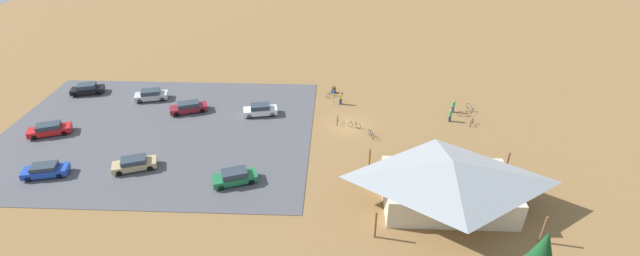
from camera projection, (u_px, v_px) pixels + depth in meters
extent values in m
plane|color=olive|center=(347.00, 126.00, 55.77)|extent=(160.00, 160.00, 0.00)
cube|color=#4C4C51|center=(157.00, 132.00, 54.38)|extent=(37.68, 28.51, 0.05)
cube|color=beige|center=(447.00, 191.00, 42.36)|extent=(12.02, 7.42, 2.84)
pyramid|color=#93999E|center=(451.00, 170.00, 41.08)|extent=(14.69, 10.09, 2.14)
cylinder|color=brown|center=(507.00, 164.00, 46.25)|extent=(0.20, 0.20, 2.84)
cylinder|color=brown|center=(369.00, 160.00, 46.76)|extent=(0.20, 0.20, 2.84)
cylinder|color=brown|center=(543.00, 230.00, 37.95)|extent=(0.20, 0.20, 2.84)
cylinder|color=brown|center=(375.00, 225.00, 38.46)|extent=(0.20, 0.20, 2.84)
cylinder|color=brown|center=(334.00, 90.00, 63.54)|extent=(0.60, 0.60, 0.90)
cylinder|color=#99999E|center=(333.00, 97.00, 60.21)|extent=(0.08, 0.08, 2.20)
cube|color=#1959B2|center=(333.00, 91.00, 59.80)|extent=(0.56, 0.04, 0.40)
torus|color=black|center=(469.00, 114.00, 57.59)|extent=(0.70, 0.10, 0.70)
torus|color=black|center=(460.00, 114.00, 57.70)|extent=(0.70, 0.10, 0.70)
cylinder|color=#B7B7BC|center=(465.00, 113.00, 57.58)|extent=(0.95, 0.11, 0.04)
cylinder|color=#B7B7BC|center=(466.00, 113.00, 57.53)|extent=(0.04, 0.04, 0.37)
cube|color=black|center=(466.00, 111.00, 57.44)|extent=(0.21, 0.10, 0.05)
cylinder|color=#B7B7BC|center=(462.00, 112.00, 57.56)|extent=(0.04, 0.04, 0.48)
cylinder|color=black|center=(462.00, 110.00, 57.44)|extent=(0.07, 0.48, 0.03)
torus|color=black|center=(358.00, 126.00, 54.95)|extent=(0.67, 0.31, 0.71)
torus|color=black|center=(351.00, 124.00, 55.32)|extent=(0.67, 0.31, 0.71)
cylinder|color=#1E7F38|center=(354.00, 124.00, 55.07)|extent=(0.89, 0.40, 0.04)
cylinder|color=#1E7F38|center=(356.00, 124.00, 54.96)|extent=(0.04, 0.04, 0.43)
cube|color=black|center=(356.00, 123.00, 54.85)|extent=(0.22, 0.15, 0.05)
cylinder|color=#1E7F38|center=(351.00, 123.00, 55.16)|extent=(0.04, 0.04, 0.51)
cylinder|color=black|center=(351.00, 121.00, 55.03)|extent=(0.22, 0.45, 0.03)
torus|color=black|center=(338.00, 118.00, 56.56)|extent=(0.08, 0.75, 0.75)
torus|color=black|center=(337.00, 123.00, 55.63)|extent=(0.08, 0.75, 0.75)
cylinder|color=orange|center=(337.00, 120.00, 56.03)|extent=(0.09, 1.00, 0.04)
cylinder|color=orange|center=(338.00, 118.00, 56.16)|extent=(0.04, 0.04, 0.39)
cube|color=black|center=(338.00, 117.00, 56.06)|extent=(0.09, 0.20, 0.05)
cylinder|color=orange|center=(337.00, 121.00, 55.61)|extent=(0.04, 0.04, 0.46)
cylinder|color=black|center=(337.00, 119.00, 55.49)|extent=(0.48, 0.06, 0.03)
torus|color=black|center=(328.00, 95.00, 62.21)|extent=(0.60, 0.41, 0.69)
torus|color=black|center=(335.00, 94.00, 62.68)|extent=(0.60, 0.41, 0.69)
cylinder|color=black|center=(331.00, 94.00, 62.39)|extent=(0.85, 0.57, 0.04)
cylinder|color=black|center=(330.00, 94.00, 62.26)|extent=(0.04, 0.04, 0.40)
cube|color=black|center=(330.00, 92.00, 62.16)|extent=(0.21, 0.18, 0.05)
cylinder|color=black|center=(334.00, 92.00, 62.52)|extent=(0.04, 0.04, 0.45)
cylinder|color=black|center=(334.00, 91.00, 62.40)|extent=(0.29, 0.42, 0.03)
torus|color=black|center=(472.00, 110.00, 58.61)|extent=(0.18, 0.68, 0.69)
torus|color=black|center=(468.00, 106.00, 59.53)|extent=(0.18, 0.68, 0.69)
cylinder|color=silver|center=(470.00, 107.00, 59.01)|extent=(0.24, 0.98, 0.04)
cylinder|color=silver|center=(471.00, 107.00, 58.81)|extent=(0.04, 0.04, 0.37)
cube|color=black|center=(471.00, 106.00, 58.72)|extent=(0.12, 0.21, 0.05)
cylinder|color=silver|center=(468.00, 105.00, 59.32)|extent=(0.04, 0.04, 0.43)
cylinder|color=black|center=(469.00, 103.00, 59.21)|extent=(0.48, 0.13, 0.03)
torus|color=black|center=(369.00, 132.00, 53.70)|extent=(0.31, 0.69, 0.73)
torus|color=black|center=(373.00, 136.00, 52.90)|extent=(0.31, 0.69, 0.73)
cylinder|color=#2347B7|center=(371.00, 133.00, 53.23)|extent=(0.38, 0.86, 0.04)
cylinder|color=#2347B7|center=(370.00, 132.00, 53.34)|extent=(0.04, 0.04, 0.41)
cube|color=black|center=(371.00, 131.00, 53.23)|extent=(0.15, 0.22, 0.05)
cylinder|color=#2347B7|center=(373.00, 134.00, 52.85)|extent=(0.04, 0.04, 0.50)
cylinder|color=black|center=(373.00, 132.00, 52.72)|extent=(0.46, 0.21, 0.03)
torus|color=black|center=(473.00, 121.00, 56.15)|extent=(0.36, 0.58, 0.65)
torus|color=black|center=(471.00, 124.00, 55.43)|extent=(0.36, 0.58, 0.65)
cylinder|color=red|center=(472.00, 122.00, 55.74)|extent=(0.49, 0.81, 0.04)
cylinder|color=red|center=(472.00, 121.00, 55.82)|extent=(0.04, 0.04, 0.38)
cube|color=black|center=(473.00, 119.00, 55.73)|extent=(0.17, 0.21, 0.05)
cylinder|color=red|center=(471.00, 122.00, 55.38)|extent=(0.04, 0.04, 0.45)
cylinder|color=black|center=(471.00, 121.00, 55.27)|extent=(0.43, 0.27, 0.03)
cube|color=#1E6B3D|center=(235.00, 178.00, 45.47)|extent=(4.84, 3.22, 0.66)
cube|color=#2D3842|center=(234.00, 173.00, 45.15)|extent=(2.90, 2.34, 0.60)
cylinder|color=black|center=(221.00, 187.00, 44.55)|extent=(0.68, 0.43, 0.64)
cylinder|color=black|center=(219.00, 178.00, 45.83)|extent=(0.68, 0.43, 0.64)
cylinder|color=black|center=(251.00, 182.00, 45.35)|extent=(0.68, 0.43, 0.64)
cylinder|color=black|center=(249.00, 173.00, 46.63)|extent=(0.68, 0.43, 0.64)
cube|color=red|center=(50.00, 130.00, 53.57)|extent=(5.02, 3.34, 0.70)
cube|color=#2D3842|center=(48.00, 126.00, 53.26)|extent=(3.01, 2.39, 0.51)
cylinder|color=black|center=(34.00, 138.00, 52.63)|extent=(0.68, 0.44, 0.64)
cylinder|color=black|center=(37.00, 131.00, 53.87)|extent=(0.68, 0.44, 0.64)
cylinder|color=black|center=(64.00, 133.00, 53.53)|extent=(0.68, 0.44, 0.64)
cylinder|color=black|center=(66.00, 127.00, 54.77)|extent=(0.68, 0.44, 0.64)
cube|color=maroon|center=(189.00, 108.00, 58.44)|extent=(5.04, 3.26, 0.66)
cube|color=#2D3842|center=(188.00, 104.00, 58.14)|extent=(3.01, 2.34, 0.51)
cylinder|color=black|center=(177.00, 114.00, 57.52)|extent=(0.68, 0.43, 0.64)
cylinder|color=black|center=(176.00, 109.00, 58.73)|extent=(0.68, 0.43, 0.64)
cylinder|color=black|center=(202.00, 110.00, 58.38)|extent=(0.68, 0.43, 0.64)
cylinder|color=black|center=(201.00, 105.00, 59.60)|extent=(0.68, 0.43, 0.64)
cube|color=#1E42B2|center=(46.00, 171.00, 46.48)|extent=(4.68, 2.71, 0.69)
cube|color=#2D3842|center=(44.00, 167.00, 46.19)|extent=(2.75, 2.06, 0.45)
cylinder|color=black|center=(28.00, 179.00, 45.73)|extent=(0.67, 0.36, 0.64)
cylinder|color=black|center=(33.00, 171.00, 47.00)|extent=(0.67, 0.36, 0.64)
cylinder|color=black|center=(60.00, 176.00, 46.22)|extent=(0.67, 0.36, 0.64)
cylinder|color=black|center=(64.00, 167.00, 47.49)|extent=(0.67, 0.36, 0.64)
cube|color=tan|center=(135.00, 165.00, 47.51)|extent=(4.82, 3.15, 0.65)
cube|color=#2D3842|center=(133.00, 160.00, 47.22)|extent=(2.89, 2.30, 0.51)
cylinder|color=black|center=(119.00, 173.00, 46.61)|extent=(0.68, 0.42, 0.64)
cylinder|color=black|center=(120.00, 165.00, 47.88)|extent=(0.68, 0.42, 0.64)
cylinder|color=black|center=(150.00, 168.00, 47.37)|extent=(0.68, 0.42, 0.64)
cylinder|color=black|center=(150.00, 160.00, 48.64)|extent=(0.68, 0.42, 0.64)
cube|color=white|center=(260.00, 111.00, 57.77)|extent=(4.57, 2.52, 0.70)
cube|color=#2D3842|center=(260.00, 107.00, 57.45)|extent=(2.66, 1.95, 0.57)
cylinder|color=black|center=(249.00, 116.00, 57.07)|extent=(0.67, 0.34, 0.64)
cylinder|color=black|center=(249.00, 111.00, 58.33)|extent=(0.67, 0.34, 0.64)
cylinder|color=black|center=(272.00, 114.00, 57.47)|extent=(0.67, 0.34, 0.64)
cylinder|color=black|center=(271.00, 109.00, 58.72)|extent=(0.67, 0.34, 0.64)
cube|color=black|center=(88.00, 90.00, 63.12)|extent=(4.67, 2.97, 0.66)
cube|color=#2D3842|center=(86.00, 86.00, 62.80)|extent=(2.78, 2.23, 0.57)
cylinder|color=black|center=(76.00, 95.00, 62.26)|extent=(0.68, 0.39, 0.64)
cylinder|color=black|center=(78.00, 90.00, 63.62)|extent=(0.68, 0.39, 0.64)
cylinder|color=black|center=(98.00, 93.00, 62.86)|extent=(0.68, 0.39, 0.64)
cylinder|color=black|center=(100.00, 88.00, 64.22)|extent=(0.68, 0.39, 0.64)
cube|color=#BCBCC1|center=(151.00, 96.00, 61.47)|extent=(4.64, 2.82, 0.69)
cube|color=#2D3842|center=(150.00, 92.00, 61.15)|extent=(2.74, 2.14, 0.55)
cylinder|color=black|center=(140.00, 101.00, 60.67)|extent=(0.67, 0.37, 0.64)
cylinder|color=black|center=(141.00, 96.00, 62.01)|extent=(0.67, 0.37, 0.64)
cylinder|color=black|center=(162.00, 99.00, 61.19)|extent=(0.67, 0.37, 0.64)
cylinder|color=black|center=(163.00, 94.00, 62.53)|extent=(0.67, 0.37, 0.64)
cube|color=#2D3347|center=(453.00, 109.00, 58.57)|extent=(0.38, 0.40, 0.86)
cylinder|color=green|center=(454.00, 104.00, 58.18)|extent=(0.36, 0.36, 0.64)
sphere|color=tan|center=(454.00, 101.00, 57.95)|extent=(0.24, 0.24, 0.24)
cube|color=#2D3347|center=(341.00, 101.00, 60.51)|extent=(0.38, 0.40, 0.82)
cylinder|color=yellow|center=(341.00, 96.00, 60.12)|extent=(0.36, 0.36, 0.70)
sphere|color=tan|center=(341.00, 93.00, 59.88)|extent=(0.24, 0.24, 0.24)
cube|color=#2D3347|center=(450.00, 118.00, 56.50)|extent=(0.27, 0.34, 0.81)
cylinder|color=green|center=(450.00, 113.00, 56.13)|extent=(0.36, 0.36, 0.65)
sphere|color=tan|center=(451.00, 110.00, 55.90)|extent=(0.24, 0.24, 0.24)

